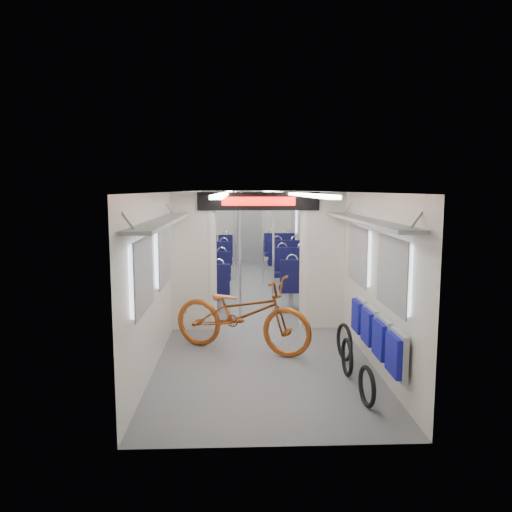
# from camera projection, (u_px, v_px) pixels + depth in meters

# --- Properties ---
(carriage) EXTENTS (12.00, 12.02, 2.31)m
(carriage) POSITION_uv_depth(u_px,v_px,m) (255.00, 231.00, 10.06)
(carriage) COLOR #515456
(carriage) RESTS_ON ground
(bicycle) EXTENTS (2.23, 1.54, 1.11)m
(bicycle) POSITION_uv_depth(u_px,v_px,m) (242.00, 314.00, 7.21)
(bicycle) COLOR #984516
(bicycle) RESTS_ON ground
(flip_bench) EXTENTS (0.12, 2.10, 0.51)m
(flip_bench) POSITION_uv_depth(u_px,v_px,m) (375.00, 333.00, 6.17)
(flip_bench) COLOR gray
(flip_bench) RESTS_ON carriage
(bike_hoop_a) EXTENTS (0.10, 0.46, 0.46)m
(bike_hoop_a) POSITION_uv_depth(u_px,v_px,m) (367.00, 388.00, 5.40)
(bike_hoop_a) COLOR black
(bike_hoop_a) RESTS_ON ground
(bike_hoop_b) EXTENTS (0.06, 0.49, 0.49)m
(bike_hoop_b) POSITION_uv_depth(u_px,v_px,m) (347.00, 359.00, 6.29)
(bike_hoop_b) COLOR black
(bike_hoop_b) RESTS_ON ground
(bike_hoop_c) EXTENTS (0.13, 0.53, 0.52)m
(bike_hoop_c) POSITION_uv_depth(u_px,v_px,m) (344.00, 344.00, 6.84)
(bike_hoop_c) COLOR black
(bike_hoop_c) RESTS_ON ground
(seat_bay_near_left) EXTENTS (0.88, 1.94, 1.06)m
(seat_bay_near_left) POSITION_uv_depth(u_px,v_px,m) (209.00, 278.00, 10.30)
(seat_bay_near_left) COLOR black
(seat_bay_near_left) RESTS_ON ground
(seat_bay_near_right) EXTENTS (0.92, 2.12, 1.11)m
(seat_bay_near_right) POSITION_uv_depth(u_px,v_px,m) (298.00, 274.00, 10.64)
(seat_bay_near_right) COLOR black
(seat_bay_near_right) RESTS_ON ground
(seat_bay_far_left) EXTENTS (0.90, 2.04, 1.09)m
(seat_bay_far_left) POSITION_uv_depth(u_px,v_px,m) (217.00, 253.00, 14.11)
(seat_bay_far_left) COLOR black
(seat_bay_far_left) RESTS_ON ground
(seat_bay_far_right) EXTENTS (0.94, 2.21, 1.14)m
(seat_bay_far_right) POSITION_uv_depth(u_px,v_px,m) (283.00, 253.00, 14.12)
(seat_bay_far_right) COLOR black
(seat_bay_far_right) RESTS_ON ground
(stanchion_near_left) EXTENTS (0.04, 0.04, 2.30)m
(stanchion_near_left) POSITION_uv_depth(u_px,v_px,m) (240.00, 258.00, 8.78)
(stanchion_near_left) COLOR silver
(stanchion_near_left) RESTS_ON ground
(stanchion_near_right) EXTENTS (0.04, 0.04, 2.30)m
(stanchion_near_right) POSITION_uv_depth(u_px,v_px,m) (273.00, 255.00, 9.08)
(stanchion_near_right) COLOR silver
(stanchion_near_right) RESTS_ON ground
(stanchion_far_left) EXTENTS (0.04, 0.04, 2.30)m
(stanchion_far_left) POSITION_uv_depth(u_px,v_px,m) (236.00, 239.00, 11.94)
(stanchion_far_left) COLOR silver
(stanchion_far_left) RESTS_ON ground
(stanchion_far_right) EXTENTS (0.04, 0.04, 2.30)m
(stanchion_far_right) POSITION_uv_depth(u_px,v_px,m) (263.00, 238.00, 12.35)
(stanchion_far_right) COLOR silver
(stanchion_far_right) RESTS_ON ground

